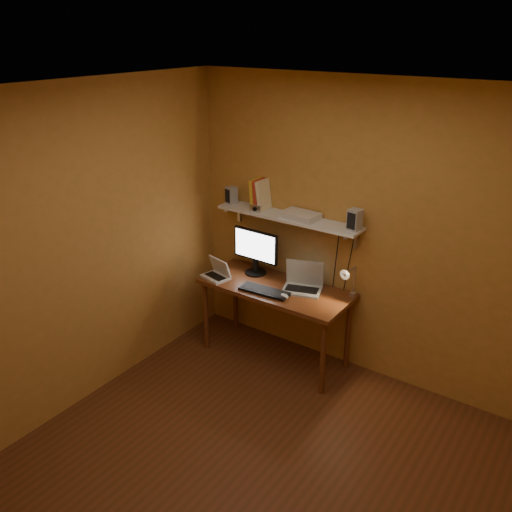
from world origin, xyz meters
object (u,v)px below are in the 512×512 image
Objects in this scene: wall_shelf at (288,217)px; router at (300,215)px; keyboard at (265,291)px; mouse at (284,296)px; monitor at (256,250)px; shelf_camera at (256,208)px; laptop at (303,282)px; netbook at (218,272)px; desk at (275,295)px; speaker_right at (355,220)px; desk_lamp at (349,279)px; speaker_left at (231,195)px.

router is at bearing -1.12° from wall_shelf.
mouse is (0.20, 0.01, 0.00)m from keyboard.
monitor is 4.44× the size of shelf_camera.
laptop reaches higher than keyboard.
netbook is 0.97m from router.
wall_shelf is 0.48m from monitor.
monitor is (-0.31, 0.13, 0.33)m from desk.
desk is 0.77m from router.
shelf_camera is (-0.54, 0.02, 0.59)m from laptop.
wall_shelf is at bearing 44.81° from netbook.
speaker_right is (0.64, 0.01, 0.11)m from wall_shelf.
speaker_right reaches higher than shelf_camera.
speaker_right reaches higher than monitor.
speaker_left is at bearing 176.68° from desk_lamp.
speaker_right is at bearing 4.73° from shelf_camera.
desk_lamp is 0.70m from router.
keyboard is (0.30, -0.29, -0.23)m from monitor.
wall_shelf is 3.73× the size of desk_lamp.
netbook is at bearing -129.13° from monitor.
laptop is 0.25m from mouse.
desk_lamp is at bearing 25.72° from netbook.
desk_lamp is at bearing 14.91° from speaker_left.
speaker_left is (-0.83, 0.35, 0.69)m from mouse.
laptop is 1.09m from speaker_left.
desk is at bearing -122.91° from router.
wall_shelf is 4.30× the size of router.
speaker_right reaches higher than desk.
laptop is at bearing 97.84° from mouse.
router is at bearing 119.33° from mouse.
speaker_right is (0.65, 0.36, 0.70)m from keyboard.
netbook is 0.63× the size of keyboard.
keyboard is at bearing -157.30° from desk_lamp.
speaker_left reaches higher than monitor.
wall_shelf reaches higher than netbook.
keyboard is at bearing -43.73° from shelf_camera.
speaker_right is at bearing 29.21° from netbook.
laptop is 2.49× the size of speaker_left.
speaker_right reaches higher than laptop.
netbook is 0.75m from speaker_left.
shelf_camera reaches higher than monitor.
keyboard is (-0.01, -0.16, 0.10)m from desk.
desk_lamp reaches higher than netbook.
wall_shelf is at bearing 140.02° from laptop.
keyboard is 1.00m from speaker_left.
speaker_left reaches higher than desk_lamp.
shelf_camera reaches higher than laptop.
speaker_left is (-0.33, 0.07, 0.46)m from monitor.
keyboard is 0.76m from desk_lamp.
netbook is at bearing -153.11° from speaker_right.
laptop is at bearing -40.59° from router.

